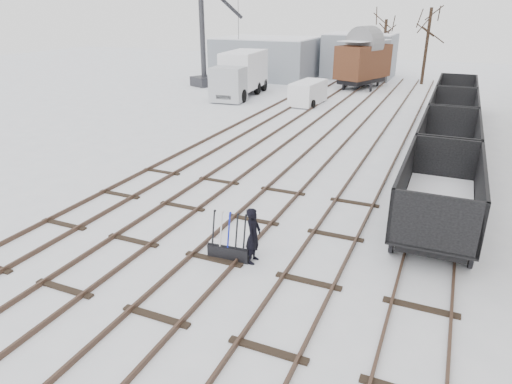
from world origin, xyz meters
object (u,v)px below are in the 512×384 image
at_px(panel_van, 308,92).
at_px(box_van_wagon, 363,60).
at_px(lorry, 240,74).
at_px(crane, 205,57).
at_px(worker, 253,236).
at_px(ground_frame, 230,250).
at_px(freight_wagon_a, 438,206).

bearing_deg(panel_van, box_van_wagon, 80.45).
bearing_deg(lorry, crane, 141.15).
bearing_deg(crane, panel_van, 2.97).
distance_m(worker, lorry, 27.29).
height_order(ground_frame, freight_wagon_a, freight_wagon_a).
xyz_separation_m(worker, crane, (-17.47, 28.09, 1.77)).
bearing_deg(crane, ground_frame, -34.46).
distance_m(box_van_wagon, lorry, 11.97).
height_order(freight_wagon_a, panel_van, freight_wagon_a).
xyz_separation_m(ground_frame, lorry, (-11.27, 24.58, 1.58)).
distance_m(worker, panel_van, 24.03).
relative_size(freight_wagon_a, crane, 0.62).
bearing_deg(ground_frame, crane, 115.49).
xyz_separation_m(lorry, crane, (-5.44, 3.61, 0.79)).
relative_size(box_van_wagon, crane, 0.62).
bearing_deg(worker, freight_wagon_a, -52.09).
relative_size(ground_frame, panel_van, 0.36).
xyz_separation_m(worker, panel_van, (-5.67, 23.35, 0.05)).
relative_size(worker, freight_wagon_a, 0.28).
distance_m(freight_wagon_a, crane, 32.73).
xyz_separation_m(worker, freight_wagon_a, (4.87, 4.23, 0.09)).
relative_size(lorry, panel_van, 1.96).
relative_size(worker, panel_van, 0.42).
relative_size(panel_van, crane, 0.41).
distance_m(freight_wagon_a, box_van_wagon, 29.76).
height_order(ground_frame, box_van_wagon, box_van_wagon).
bearing_deg(crane, worker, -33.25).
distance_m(ground_frame, crane, 32.86).
distance_m(ground_frame, box_van_wagon, 33.06).
relative_size(worker, lorry, 0.22).
relative_size(ground_frame, worker, 0.85).
xyz_separation_m(ground_frame, panel_van, (-4.92, 23.45, 0.64)).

